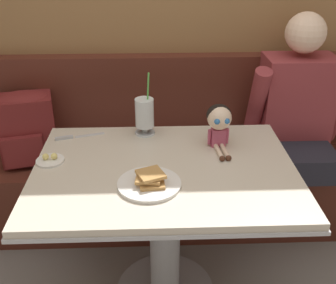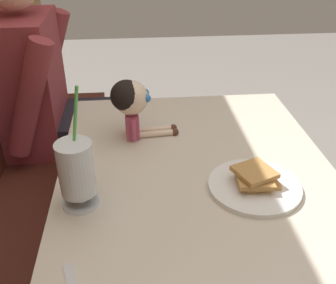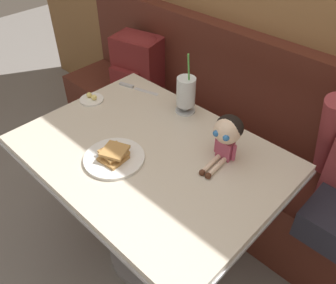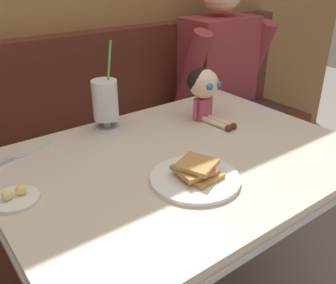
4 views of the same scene
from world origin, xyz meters
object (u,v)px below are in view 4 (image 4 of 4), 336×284
(butter_knife, at_px, (10,159))
(seated_doll, at_px, (204,86))
(butter_saucer, at_px, (15,198))
(milkshake_glass, at_px, (105,103))
(diner_patron, at_px, (222,74))
(toast_plate, at_px, (196,176))

(butter_knife, distance_m, seated_doll, 0.71)
(butter_knife, bearing_deg, seated_doll, -8.60)
(butter_saucer, height_order, butter_knife, butter_saucer)
(milkshake_glass, xyz_separation_m, diner_patron, (0.83, 0.26, -0.10))
(milkshake_glass, height_order, diner_patron, diner_patron)
(milkshake_glass, relative_size, butter_saucer, 2.63)
(toast_plate, height_order, butter_knife, toast_plate)
(butter_knife, xyz_separation_m, diner_patron, (1.18, 0.29, -0.00))
(butter_saucer, bearing_deg, butter_knife, 76.92)
(butter_saucer, xyz_separation_m, diner_patron, (1.24, 0.52, -0.01))
(milkshake_glass, distance_m, butter_knife, 0.37)
(toast_plate, bearing_deg, seated_doll, 45.89)
(milkshake_glass, xyz_separation_m, butter_saucer, (-0.40, -0.26, -0.09))
(milkshake_glass, bearing_deg, seated_doll, -22.24)
(milkshake_glass, height_order, butter_knife, milkshake_glass)
(milkshake_glass, bearing_deg, toast_plate, -87.19)
(butter_saucer, xyz_separation_m, seated_doll, (0.74, 0.12, 0.12))
(milkshake_glass, relative_size, butter_knife, 1.36)
(butter_saucer, bearing_deg, toast_plate, -25.53)
(milkshake_glass, bearing_deg, butter_knife, -174.57)
(seated_doll, bearing_deg, diner_patron, 38.68)
(butter_knife, bearing_deg, diner_patron, 13.88)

